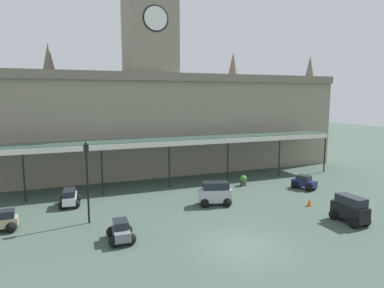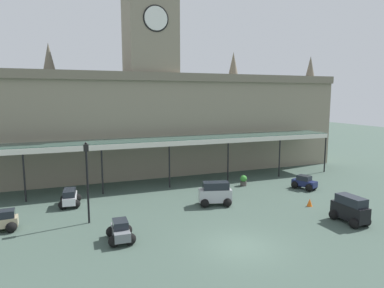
# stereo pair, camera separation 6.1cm
# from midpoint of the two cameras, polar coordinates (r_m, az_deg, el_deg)

# --- Properties ---
(ground_plane) EXTENTS (140.00, 140.00, 0.00)m
(ground_plane) POSITION_cam_midpoint_polar(r_m,az_deg,el_deg) (19.43, 8.33, -16.66)
(ground_plane) COLOR #3E5147
(station_building) EXTENTS (42.30, 5.66, 19.31)m
(station_building) POSITION_cam_midpoint_polar(r_m,az_deg,el_deg) (35.67, -6.82, 4.72)
(station_building) COLOR gray
(station_building) RESTS_ON ground
(entrance_canopy) EXTENTS (34.93, 3.26, 4.23)m
(entrance_canopy) POSITION_cam_midpoint_polar(r_m,az_deg,el_deg) (31.07, -4.48, 0.59)
(entrance_canopy) COLOR #38564C
(entrance_canopy) RESTS_ON ground
(car_navy_sedan) EXTENTS (1.97, 2.23, 1.19)m
(car_navy_sedan) POSITION_cam_midpoint_polar(r_m,az_deg,el_deg) (31.62, 18.35, -6.26)
(car_navy_sedan) COLOR #19214C
(car_navy_sedan) RESTS_ON ground
(car_white_estate) EXTENTS (1.69, 2.33, 1.27)m
(car_white_estate) POSITION_cam_midpoint_polar(r_m,az_deg,el_deg) (27.12, -19.70, -8.56)
(car_white_estate) COLOR silver
(car_white_estate) RESTS_ON ground
(car_silver_van) EXTENTS (2.56, 2.00, 1.77)m
(car_silver_van) POSITION_cam_midpoint_polar(r_m,az_deg,el_deg) (25.69, 3.98, -8.45)
(car_silver_van) COLOR #B2B5BA
(car_silver_van) RESTS_ON ground
(car_black_van) EXTENTS (1.61, 2.41, 1.77)m
(car_black_van) POSITION_cam_midpoint_polar(r_m,az_deg,el_deg) (24.45, 25.01, -10.07)
(car_black_van) COLOR black
(car_black_van) RESTS_ON ground
(car_grey_sedan) EXTENTS (1.57, 2.08, 1.19)m
(car_grey_sedan) POSITION_cam_midpoint_polar(r_m,az_deg,el_deg) (20.15, -11.79, -14.26)
(car_grey_sedan) COLOR slate
(car_grey_sedan) RESTS_ON ground
(victorian_lamppost) EXTENTS (0.30, 0.30, 5.25)m
(victorian_lamppost) POSITION_cam_midpoint_polar(r_m,az_deg,el_deg) (22.50, -17.09, -4.78)
(victorian_lamppost) COLOR black
(victorian_lamppost) RESTS_ON ground
(traffic_cone) EXTENTS (0.40, 0.40, 0.57)m
(traffic_cone) POSITION_cam_midpoint_polar(r_m,az_deg,el_deg) (26.99, 19.17, -9.23)
(traffic_cone) COLOR orange
(traffic_cone) RESTS_ON ground
(planter_near_kerb) EXTENTS (0.60, 0.60, 0.96)m
(planter_near_kerb) POSITION_cam_midpoint_polar(r_m,az_deg,el_deg) (31.42, 8.68, -6.05)
(planter_near_kerb) COLOR #47423D
(planter_near_kerb) RESTS_ON ground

